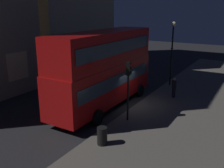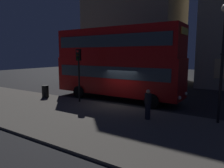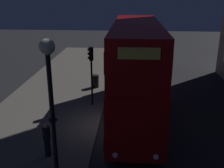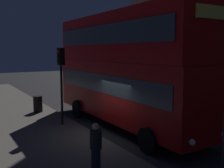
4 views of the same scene
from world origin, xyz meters
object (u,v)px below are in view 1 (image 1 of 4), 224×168
double_decker_bus (104,66)px  litter_bin (102,136)px  pedestrian (174,87)px  traffic_light_near_kerb (128,79)px  street_lamp (172,42)px

double_decker_bus → litter_bin: (-5.07, -3.07, -2.55)m
pedestrian → litter_bin: bearing=-62.2°
double_decker_bus → traffic_light_near_kerb: 3.22m
double_decker_bus → street_lamp: (7.81, -2.56, 1.09)m
traffic_light_near_kerb → pedestrian: 6.44m
double_decker_bus → pedestrian: (4.47, -4.00, -2.20)m
pedestrian → litter_bin: pedestrian is taller
street_lamp → pedestrian: size_ratio=3.62×
street_lamp → litter_bin: bearing=-177.7°
double_decker_bus → pedestrian: bearing=-41.9°
double_decker_bus → traffic_light_near_kerb: (-1.55, -2.82, -0.22)m
double_decker_bus → street_lamp: 8.29m
traffic_light_near_kerb → pedestrian: size_ratio=2.37×
double_decker_bus → litter_bin: 6.45m
street_lamp → pedestrian: 4.90m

